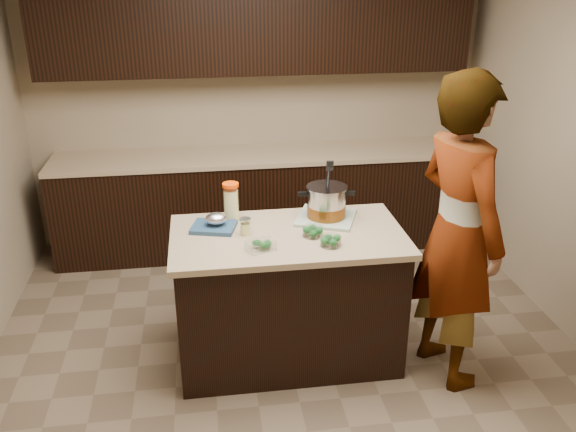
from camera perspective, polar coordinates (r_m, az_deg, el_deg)
name	(u,v)px	position (r m, az deg, el deg)	size (l,w,h in m)	color
ground_plane	(288,353)	(4.25, 0.00, -12.73)	(4.00, 4.00, 0.00)	brown
room_shell	(288,104)	(3.53, 0.00, 10.42)	(4.04, 4.04, 2.72)	tan
back_cabinets	(260,147)	(5.40, -2.67, 6.44)	(3.60, 0.63, 2.33)	black
island	(288,296)	(4.01, 0.00, -7.48)	(1.46, 0.81, 0.90)	black
dish_towel	(326,217)	(4.01, 3.58, -0.14)	(0.36, 0.36, 0.02)	#5B8764
stock_pot	(326,204)	(3.97, 3.62, 1.16)	(0.37, 0.29, 0.38)	#B7B7BC
lemonade_pitcher	(231,204)	(3.95, -5.34, 1.16)	(0.12, 0.12, 0.26)	#ECE690
mason_jar	(245,227)	(3.78, -4.01, -1.02)	(0.09, 0.09, 0.11)	#ECE690
broccoli_tub_left	(313,232)	(3.76, 2.34, -1.50)	(0.17, 0.17, 0.06)	silver
broccoli_tub_right	(331,241)	(3.64, 4.01, -2.39)	(0.14, 0.14, 0.06)	silver
broccoli_tub_rect	(260,246)	(3.59, -2.60, -2.78)	(0.19, 0.17, 0.06)	silver
blue_tray	(215,224)	(3.87, -6.87, -0.74)	(0.32, 0.28, 0.10)	navy
person	(458,233)	(3.76, 15.61, -1.56)	(0.71, 0.47, 1.95)	gray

